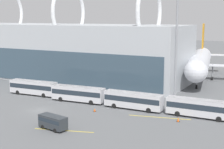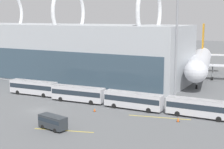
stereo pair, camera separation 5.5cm
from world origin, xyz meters
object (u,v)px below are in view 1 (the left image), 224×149
(shuttle_bus_2, at_px, (133,100))
(airliner_at_gate_far, at_px, (200,62))
(airliner_at_gate_near, at_px, (54,55))
(traffic_cone_2, at_px, (95,110))
(service_van_foreground, at_px, (53,121))
(shuttle_bus_3, at_px, (199,107))
(traffic_cone_1, at_px, (178,119))
(floodlight_mast, at_px, (177,25))
(shuttle_bus_1, at_px, (78,93))
(shuttle_bus_0, at_px, (33,87))

(shuttle_bus_2, bearing_deg, airliner_at_gate_far, 83.77)
(airliner_at_gate_near, distance_m, traffic_cone_2, 56.62)
(service_van_foreground, xyz_separation_m, traffic_cone_2, (0.50, 12.64, -1.09))
(shuttle_bus_3, distance_m, traffic_cone_1, 5.33)
(airliner_at_gate_far, xyz_separation_m, floodlight_mast, (-0.22, -22.72, 11.24))
(shuttle_bus_1, distance_m, traffic_cone_2, 8.85)
(airliner_at_gate_far, bearing_deg, traffic_cone_1, -1.83)
(shuttle_bus_1, xyz_separation_m, traffic_cone_1, (23.71, -3.78, -1.59))
(shuttle_bus_1, bearing_deg, service_van_foreground, -73.51)
(floodlight_mast, relative_size, traffic_cone_1, 32.38)
(service_van_foreground, bearing_deg, traffic_cone_1, -129.65)
(shuttle_bus_1, relative_size, traffic_cone_2, 20.42)
(shuttle_bus_0, xyz_separation_m, traffic_cone_2, (20.31, -5.64, -1.69))
(shuttle_bus_2, height_order, traffic_cone_1, shuttle_bus_2)
(service_van_foreground, distance_m, traffic_cone_1, 22.00)
(shuttle_bus_0, height_order, shuttle_bus_3, same)
(service_van_foreground, height_order, floodlight_mast, floodlight_mast)
(traffic_cone_1, bearing_deg, shuttle_bus_3, 58.45)
(floodlight_mast, bearing_deg, traffic_cone_1, -70.83)
(airliner_at_gate_far, bearing_deg, shuttle_bus_2, -16.53)
(airliner_at_gate_far, bearing_deg, shuttle_bus_3, 3.00)
(shuttle_bus_1, bearing_deg, shuttle_bus_3, -2.92)
(floodlight_mast, distance_m, traffic_cone_2, 28.22)
(shuttle_bus_0, bearing_deg, shuttle_bus_1, -6.08)
(traffic_cone_1, relative_size, traffic_cone_2, 1.34)
(airliner_at_gate_far, distance_m, traffic_cone_1, 43.13)
(traffic_cone_1, distance_m, traffic_cone_2, 16.62)
(service_van_foreground, bearing_deg, shuttle_bus_1, -58.03)
(shuttle_bus_3, distance_m, floodlight_mast, 23.21)
(airliner_at_gate_far, xyz_separation_m, shuttle_bus_2, (-3.93, -38.41, -3.45))
(shuttle_bus_3, relative_size, floodlight_mast, 0.47)
(shuttle_bus_3, relative_size, traffic_cone_2, 20.20)
(shuttle_bus_1, height_order, shuttle_bus_2, same)
(shuttle_bus_0, relative_size, traffic_cone_2, 20.37)
(airliner_at_gate_near, distance_m, shuttle_bus_3, 68.48)
(airliner_at_gate_near, xyz_separation_m, traffic_cone_2, (39.95, -39.80, -5.10))
(floodlight_mast, relative_size, traffic_cone_2, 43.38)
(shuttle_bus_3, height_order, traffic_cone_1, shuttle_bus_3)
(shuttle_bus_3, distance_m, traffic_cone_2, 20.09)
(shuttle_bus_0, xyz_separation_m, shuttle_bus_1, (13.18, -0.67, 0.00))
(floodlight_mast, bearing_deg, shuttle_bus_3, -58.18)
(shuttle_bus_1, distance_m, shuttle_bus_2, 13.18)
(shuttle_bus_1, distance_m, service_van_foreground, 18.82)
(airliner_at_gate_far, bearing_deg, shuttle_bus_0, -49.34)
(airliner_at_gate_near, relative_size, airliner_at_gate_far, 0.90)
(airliner_at_gate_near, height_order, shuttle_bus_1, airliner_at_gate_near)
(airliner_at_gate_far, xyz_separation_m, shuttle_bus_0, (-30.30, -37.88, -3.45))
(floodlight_mast, bearing_deg, shuttle_bus_2, -103.30)
(shuttle_bus_1, height_order, traffic_cone_2, shuttle_bus_1)
(shuttle_bus_2, bearing_deg, airliner_at_gate_near, 142.60)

